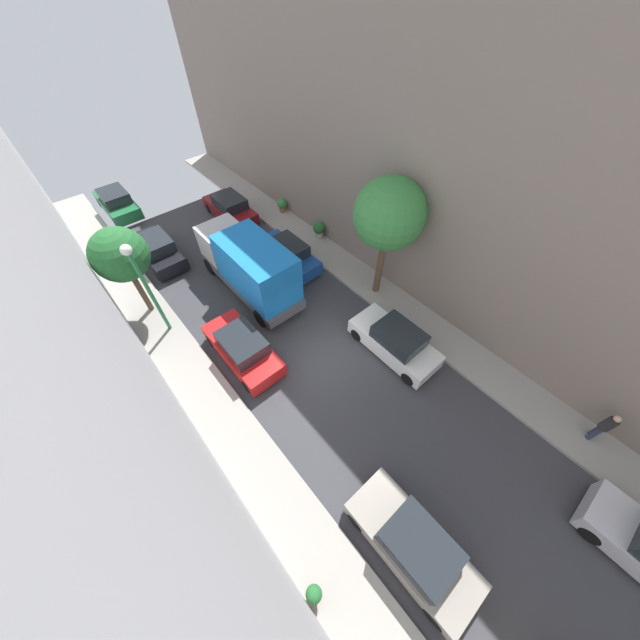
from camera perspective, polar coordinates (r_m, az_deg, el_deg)
ground at (r=15.30m, az=0.61°, el=-6.48°), size 32.00×32.00×0.00m
sidewalk_left at (r=14.19m, az=-15.51°, el=-17.21°), size 2.00×44.00×0.15m
sidewalk_right at (r=17.69m, az=12.91°, el=2.72°), size 2.00×44.00×0.15m
building_right at (r=16.79m, az=27.59°, el=26.22°), size 6.00×44.00×14.49m
parked_car_left_1 at (r=12.48m, az=15.71°, el=-33.25°), size 1.78×4.20×1.57m
parked_car_left_2 at (r=15.11m, az=-13.16°, el=-4.74°), size 1.78×4.20×1.57m
parked_car_left_3 at (r=21.60m, az=-26.17°, el=10.82°), size 1.78×4.20×1.57m
parked_car_left_4 at (r=27.21m, az=-31.56°, el=16.83°), size 1.78×4.20×1.57m
parked_car_right_1 at (r=15.30m, az=12.82°, el=-3.63°), size 1.78×4.20×1.57m
parked_car_right_2 at (r=19.21m, az=-5.63°, el=11.16°), size 1.78×4.20×1.57m
parked_car_right_3 at (r=23.71m, az=-15.19°, el=18.05°), size 1.78×4.20×1.57m
delivery_truck at (r=17.15m, az=-12.10°, el=9.15°), size 2.26×6.60×3.38m
pedestrian at (r=16.34m, az=40.73°, el=-13.73°), size 0.40×0.36×1.72m
street_tree_0 at (r=16.88m, az=-31.17°, el=9.51°), size 2.40×2.40×4.69m
street_tree_1 at (r=15.25m, az=11.84°, el=17.28°), size 3.17×3.17×6.18m
potted_plant_1 at (r=12.18m, az=-1.05°, el=-39.68°), size 0.47×0.47×0.86m
potted_plant_2 at (r=21.10m, az=-0.17°, el=15.42°), size 0.74×0.74×1.01m
potted_plant_3 at (r=23.65m, az=-6.52°, el=19.15°), size 0.64×0.64×0.88m
lamp_post at (r=15.50m, az=-28.33°, el=6.39°), size 0.44×0.44×4.97m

